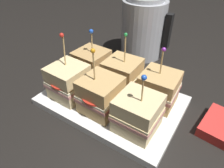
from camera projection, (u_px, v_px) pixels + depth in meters
ground_plane at (112, 103)px, 0.52m from camera, size 6.00×6.00×0.00m
serving_platter at (112, 101)px, 0.52m from camera, size 0.34×0.23×0.02m
sandwich_front_left at (68, 81)px, 0.49m from camera, size 0.09×0.09×0.16m
sandwich_front_center at (100, 95)px, 0.45m from camera, size 0.09×0.09×0.16m
sandwich_front_right at (138, 113)px, 0.41m from camera, size 0.09×0.09×0.14m
sandwich_back_left at (92, 64)px, 0.56m from camera, size 0.09×0.09×0.14m
sandwich_back_center at (123, 76)px, 0.52m from camera, size 0.09×0.09×0.16m
sandwich_back_right at (159, 89)px, 0.48m from camera, size 0.09×0.09×0.15m
kettle_steel at (143, 28)px, 0.68m from camera, size 0.17×0.15×0.22m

